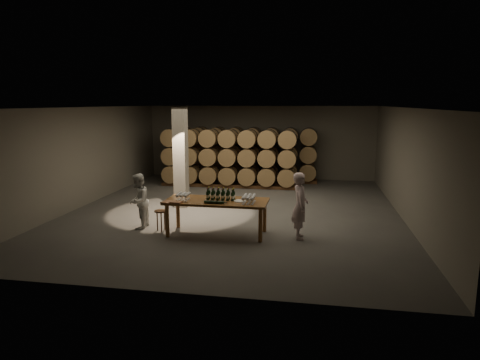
% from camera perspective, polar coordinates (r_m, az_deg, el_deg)
% --- Properties ---
extents(room, '(12.00, 12.00, 12.00)m').
position_cam_1_polar(room, '(13.81, -7.91, 2.94)').
color(room, '#4D4B48').
rests_on(room, ground).
extents(tasting_table, '(2.60, 1.10, 0.90)m').
position_cam_1_polar(tasting_table, '(10.92, -3.13, -3.23)').
color(tasting_table, brown).
rests_on(tasting_table, ground).
extents(barrel_stack_back, '(6.26, 0.95, 2.31)m').
position_cam_1_polar(barrel_stack_back, '(18.41, 0.56, 3.60)').
color(barrel_stack_back, brown).
rests_on(barrel_stack_back, ground).
extents(barrel_stack_front, '(5.48, 0.95, 2.31)m').
position_cam_1_polar(barrel_stack_front, '(17.11, -1.50, 3.09)').
color(barrel_stack_front, brown).
rests_on(barrel_stack_front, ground).
extents(bottle_cluster, '(0.73, 0.23, 0.31)m').
position_cam_1_polar(bottle_cluster, '(10.91, -2.61, -2.08)').
color(bottle_cluster, black).
rests_on(bottle_cluster, tasting_table).
extents(lying_bottles, '(0.59, 0.07, 0.07)m').
position_cam_1_polar(lying_bottles, '(10.51, -3.42, -2.98)').
color(lying_bottles, black).
rests_on(lying_bottles, tasting_table).
extents(glass_cluster_left, '(0.31, 0.42, 0.18)m').
position_cam_1_polar(glass_cluster_left, '(11.01, -7.58, -1.97)').
color(glass_cluster_left, silver).
rests_on(glass_cluster_left, tasting_table).
extents(glass_cluster_right, '(0.31, 0.53, 0.19)m').
position_cam_1_polar(glass_cluster_right, '(10.61, 1.19, -2.30)').
color(glass_cluster_right, silver).
rests_on(glass_cluster_right, tasting_table).
extents(plate, '(0.30, 0.30, 0.02)m').
position_cam_1_polar(plate, '(10.76, -0.02, -2.81)').
color(plate, white).
rests_on(plate, tasting_table).
extents(notebook_near, '(0.29, 0.25, 0.03)m').
position_cam_1_polar(notebook_near, '(10.72, -8.47, -2.94)').
color(notebook_near, brown).
rests_on(notebook_near, tasting_table).
extents(notebook_corner, '(0.29, 0.33, 0.02)m').
position_cam_1_polar(notebook_corner, '(10.80, -9.69, -2.89)').
color(notebook_corner, brown).
rests_on(notebook_corner, tasting_table).
extents(pen, '(0.14, 0.06, 0.01)m').
position_cam_1_polar(pen, '(10.70, -7.26, -2.98)').
color(pen, black).
rests_on(pen, tasting_table).
extents(stool, '(0.33, 0.33, 0.56)m').
position_cam_1_polar(stool, '(11.46, -10.51, -4.50)').
color(stool, brown).
rests_on(stool, ground).
extents(person_man, '(0.48, 0.66, 1.67)m').
position_cam_1_polar(person_man, '(10.67, 8.01, -3.42)').
color(person_man, beige).
rests_on(person_man, ground).
extents(person_woman, '(0.60, 0.75, 1.49)m').
position_cam_1_polar(person_woman, '(11.78, -13.39, -2.76)').
color(person_woman, white).
rests_on(person_woman, ground).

